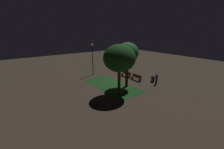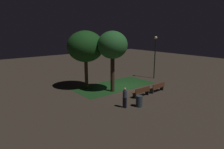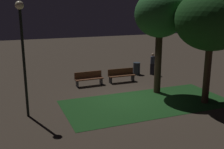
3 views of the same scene
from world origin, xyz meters
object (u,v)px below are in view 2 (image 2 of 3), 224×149
Objects in this scene: lamp_post_path_center at (155,51)px; bench_path_side at (142,92)px; bench_front_right at (158,87)px; pedestrian at (125,97)px; trash_bin at (139,101)px; tree_right_canopy at (113,46)px; tree_near_wall at (85,47)px.

bench_path_side is at bearing -149.25° from lamp_post_path_center.
bench_front_right is 1.13× the size of pedestrian.
lamp_post_path_center is (4.07, 3.76, 2.95)m from bench_front_right.
trash_bin reaches higher than bench_path_side.
tree_right_canopy is 5.95m from trash_bin.
bench_path_side is 1.12× the size of pedestrian.
tree_right_canopy reaches higher than pedestrian.
trash_bin is at bearing -147.42° from lamp_post_path_center.
bench_front_right is (2.25, 0.00, 0.00)m from bench_path_side.
pedestrian is (-2.90, -0.94, 0.37)m from bench_path_side.
pedestrian is at bearing 152.00° from trash_bin.
bench_front_right is 0.31× the size of tree_near_wall.
bench_front_right is at bearing 19.69° from trash_bin.
pedestrian is at bearing -162.10° from bench_path_side.
bench_path_side and bench_front_right have the same top height.
tree_right_canopy is 5.54m from pedestrian.
trash_bin is at bearing -141.80° from bench_path_side.
bench_front_right is 5.24m from pedestrian.
tree_right_canopy is (-3.27, 2.86, 3.94)m from bench_front_right.
bench_front_right is 2.04× the size of trash_bin.
lamp_post_path_center reaches higher than bench_front_right.
bench_path_side is 0.31× the size of tree_near_wall.
tree_right_canopy is 3.59× the size of pedestrian.
bench_path_side is 7.92m from lamp_post_path_center.
bench_front_right is at bearing -137.25° from lamp_post_path_center.
pedestrian reaches higher than bench_front_right.
tree_right_canopy is at bearing -59.89° from tree_near_wall.
lamp_post_path_center is at bearing 42.75° from bench_front_right.
tree_near_wall is 7.13m from pedestrian.
bench_path_side is 2.39m from trash_bin.
lamp_post_path_center is 5.77× the size of trash_bin.
tree_near_wall is at bearing 94.77° from trash_bin.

